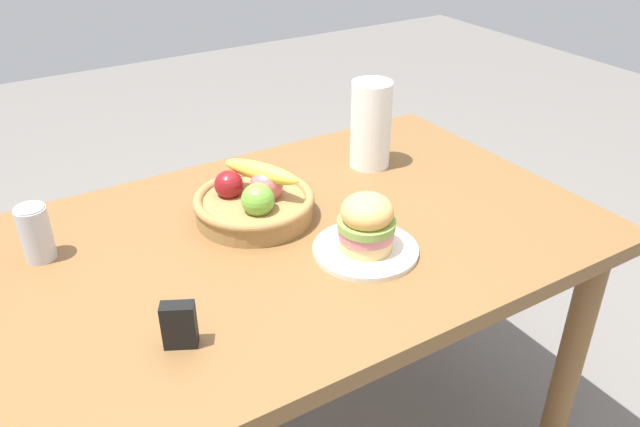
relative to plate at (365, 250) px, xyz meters
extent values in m
cube|color=brown|center=(-0.08, 0.15, -0.03)|extent=(1.40, 0.90, 0.04)
cylinder|color=brown|center=(0.54, -0.22, -0.40)|extent=(0.07, 0.07, 0.71)
cylinder|color=brown|center=(-0.70, 0.52, -0.40)|extent=(0.07, 0.07, 0.71)
cylinder|color=brown|center=(0.54, 0.52, -0.40)|extent=(0.07, 0.07, 0.71)
cylinder|color=silver|center=(0.00, 0.00, 0.00)|extent=(0.23, 0.23, 0.01)
cylinder|color=#E5BC75|center=(0.00, 0.00, 0.02)|extent=(0.12, 0.12, 0.03)
cylinder|color=#C67075|center=(0.00, 0.00, 0.05)|extent=(0.12, 0.12, 0.02)
cylinder|color=#84A84C|center=(0.00, 0.00, 0.07)|extent=(0.13, 0.13, 0.02)
ellipsoid|color=#EAAD5D|center=(0.00, 0.00, 0.10)|extent=(0.12, 0.12, 0.08)
cylinder|color=silver|center=(-0.61, 0.35, 0.05)|extent=(0.07, 0.07, 0.12)
cylinder|color=silver|center=(-0.61, 0.35, 0.12)|extent=(0.06, 0.06, 0.00)
cylinder|color=#9E7542|center=(-0.14, 0.26, 0.02)|extent=(0.28, 0.28, 0.05)
torus|color=#9E7542|center=(-0.14, 0.26, 0.04)|extent=(0.29, 0.29, 0.02)
sphere|color=#D16066|center=(-0.11, 0.26, 0.07)|extent=(0.08, 0.08, 0.08)
sphere|color=maroon|center=(-0.18, 0.32, 0.07)|extent=(0.07, 0.07, 0.07)
sphere|color=#6BAD38|center=(-0.16, 0.21, 0.07)|extent=(0.08, 0.08, 0.08)
ellipsoid|color=yellow|center=(-0.11, 0.28, 0.10)|extent=(0.14, 0.21, 0.05)
cylinder|color=white|center=(0.26, 0.36, 0.11)|extent=(0.11, 0.11, 0.24)
cube|color=black|center=(-0.45, -0.07, 0.04)|extent=(0.07, 0.05, 0.09)
camera|label=1|loc=(-0.70, -0.94, 0.77)|focal=35.54mm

